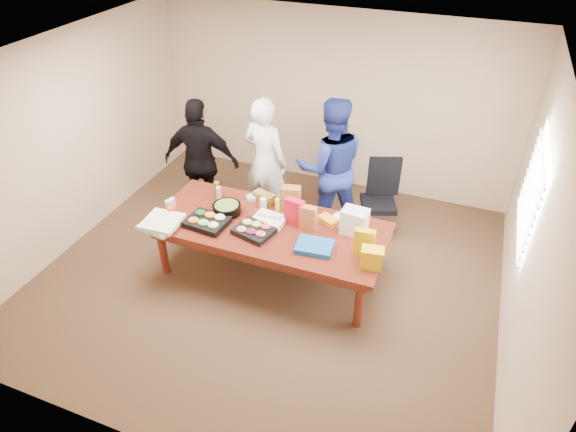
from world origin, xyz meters
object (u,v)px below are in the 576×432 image
at_px(conference_table, 270,250).
at_px(office_chair, 379,201).
at_px(person_center, 265,161).
at_px(salad_bowl, 227,209).
at_px(sheet_cake, 269,220).
at_px(person_right, 330,167).

relative_size(conference_table, office_chair, 2.69).
relative_size(conference_table, person_center, 1.52).
bearing_deg(salad_bowl, sheet_cake, 0.45).
bearing_deg(sheet_cake, office_chair, 55.54).
xyz_separation_m(person_center, sheet_cake, (0.51, -1.08, -0.14)).
height_order(office_chair, sheet_cake, office_chair).
xyz_separation_m(office_chair, person_right, (-0.67, -0.11, 0.45)).
bearing_deg(conference_table, person_right, 73.35).
bearing_deg(office_chair, conference_table, -147.84).
xyz_separation_m(person_right, salad_bowl, (-0.96, -1.17, -0.16)).
bearing_deg(salad_bowl, person_center, 87.27).
height_order(conference_table, sheet_cake, sheet_cake).
bearing_deg(conference_table, salad_bowl, 173.93).
bearing_deg(sheet_cake, person_right, 76.84).
relative_size(office_chair, salad_bowl, 2.98).
bearing_deg(office_chair, person_right, 169.38).
xyz_separation_m(person_center, salad_bowl, (-0.05, -1.08, -0.11)).
distance_m(person_center, person_right, 0.91).
relative_size(office_chair, person_right, 0.54).
distance_m(person_right, salad_bowl, 1.52).
relative_size(conference_table, salad_bowl, 8.03).
distance_m(conference_table, office_chair, 1.70).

